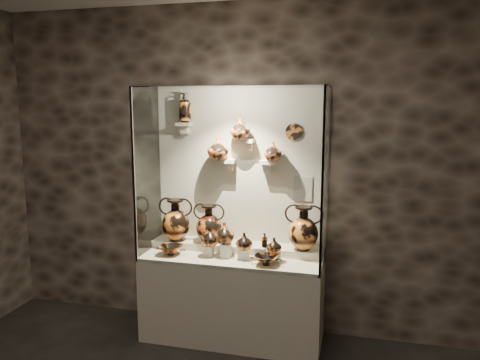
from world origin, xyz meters
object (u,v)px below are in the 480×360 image
at_px(jug_a, 210,237).
at_px(ovoid_vase_a, 218,149).
at_px(jug_c, 244,241).
at_px(kylix_right, 266,259).
at_px(lekythos_small, 265,239).
at_px(jug_b, 224,233).
at_px(ovoid_vase_c, 273,152).
at_px(amphora_right, 303,228).
at_px(amphora_left, 176,220).
at_px(kylix_left, 171,249).
at_px(amphora_mid, 209,224).
at_px(ovoid_vase_b, 240,129).
at_px(jug_e, 274,245).
at_px(lekythos_tall, 185,106).

height_order(jug_a, ovoid_vase_a, ovoid_vase_a).
bearing_deg(jug_c, kylix_right, -18.73).
relative_size(jug_c, kylix_right, 0.60).
xyz_separation_m(jug_a, lekythos_small, (0.52, 0.03, 0.00)).
distance_m(jug_b, lekythos_small, 0.38).
bearing_deg(ovoid_vase_c, amphora_right, 3.01).
height_order(amphora_left, jug_c, amphora_left).
distance_m(jug_a, kylix_left, 0.40).
relative_size(jug_a, jug_c, 1.10).
xyz_separation_m(jug_b, kylix_right, (0.42, -0.13, -0.18)).
bearing_deg(kylix_right, amphora_left, 178.08).
distance_m(kylix_left, ovoid_vase_c, 1.34).
relative_size(jug_c, kylix_left, 0.58).
distance_m(amphora_mid, ovoid_vase_b, 0.98).
bearing_deg(ovoid_vase_a, amphora_right, -10.49).
bearing_deg(kylix_right, jug_c, 169.92).
distance_m(jug_e, kylix_right, 0.15).
height_order(jug_e, ovoid_vase_c, ovoid_vase_c).
height_order(jug_a, jug_c, jug_a).
bearing_deg(lekythos_small, kylix_left, -167.38).
xyz_separation_m(jug_e, lekythos_tall, (-0.94, 0.29, 1.25)).
bearing_deg(amphora_left, amphora_mid, -7.49).
distance_m(amphora_mid, jug_e, 0.72).
height_order(kylix_right, lekythos_tall, lekythos_tall).
relative_size(jug_b, ovoid_vase_a, 0.94).
height_order(lekythos_small, lekythos_tall, lekythos_tall).
height_order(lekythos_tall, ovoid_vase_c, lekythos_tall).
xyz_separation_m(amphora_left, jug_a, (0.41, -0.19, -0.09)).
relative_size(amphora_mid, lekythos_small, 2.59).
relative_size(jug_a, lekythos_tall, 0.55).
bearing_deg(amphora_right, jug_c, -142.23).
bearing_deg(jug_e, amphora_right, 30.63).
distance_m(amphora_right, kylix_left, 1.27).
xyz_separation_m(jug_b, ovoid_vase_b, (0.09, 0.23, 0.96)).
relative_size(lekythos_tall, ovoid_vase_c, 1.78).
height_order(kylix_left, kylix_right, kylix_left).
bearing_deg(amphora_right, ovoid_vase_b, -168.81).
distance_m(amphora_mid, jug_a, 0.23).
xyz_separation_m(jug_b, jug_c, (0.20, -0.03, -0.06)).
relative_size(amphora_left, kylix_right, 1.57).
height_order(jug_c, ovoid_vase_b, ovoid_vase_b).
bearing_deg(ovoid_vase_a, amphora_mid, -153.84).
xyz_separation_m(amphora_right, jug_e, (-0.24, -0.19, -0.13)).
relative_size(kylix_right, ovoid_vase_c, 1.50).
bearing_deg(amphora_right, lekythos_small, -136.93).
height_order(jug_e, lekythos_small, lekythos_small).
relative_size(amphora_right, ovoid_vase_c, 2.34).
height_order(lekythos_tall, ovoid_vase_b, lekythos_tall).
height_order(jug_b, jug_e, jug_b).
height_order(amphora_mid, ovoid_vase_c, ovoid_vase_c).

